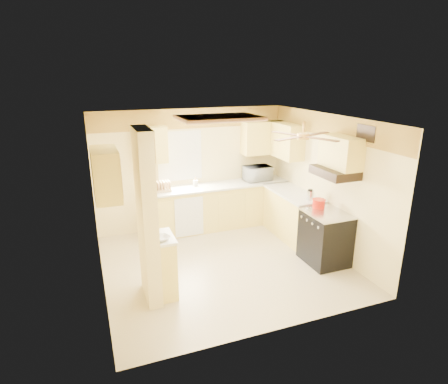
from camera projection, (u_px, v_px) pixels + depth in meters
name	position (u px, v px, depth m)	size (l,w,h in m)	color
floor	(224.00, 263.00, 6.53)	(4.00, 4.00, 0.00)	tan
ceiling	(224.00, 119.00, 5.77)	(4.00, 4.00, 0.00)	white
wall_back	(192.00, 169.00, 7.84)	(4.00, 4.00, 0.00)	#F5DE96
wall_front	(280.00, 242.00, 4.46)	(4.00, 4.00, 0.00)	#F5DE96
wall_left	(96.00, 211.00, 5.47)	(3.80, 3.80, 0.00)	#F5DE96
wall_right	(326.00, 183.00, 6.82)	(3.80, 3.80, 0.00)	#F5DE96
wallpaper_border	(191.00, 119.00, 7.50)	(4.00, 0.02, 0.40)	#FECD4B
partition_column	(147.00, 218.00, 5.20)	(0.20, 0.70, 2.50)	#F5DE96
partition_ledge	(165.00, 266.00, 5.52)	(0.25, 0.55, 0.90)	#FFE571
ledge_top	(164.00, 237.00, 5.38)	(0.28, 0.58, 0.04)	white
lower_cabinets_back	(219.00, 207.00, 7.99)	(3.00, 0.60, 0.90)	#FFE571
lower_cabinets_right	(292.00, 215.00, 7.50)	(0.60, 1.40, 0.90)	#FFE571
countertop_back	(219.00, 186.00, 7.83)	(3.04, 0.64, 0.04)	white
countertop_right	(293.00, 193.00, 7.35)	(0.64, 1.44, 0.04)	white
dishwasher_panel	(189.00, 217.00, 7.46)	(0.58, 0.02, 0.80)	white
window	(180.00, 156.00, 7.65)	(0.92, 0.02, 1.02)	white
upper_cab_back_left	(151.00, 145.00, 7.22)	(0.60, 0.35, 0.70)	#FFE571
upper_cab_back_right	(263.00, 138.00, 8.03)	(0.90, 0.35, 0.70)	#FFE571
upper_cab_right	(285.00, 140.00, 7.70)	(0.35, 1.00, 0.70)	#FFE571
upper_cab_left_wall	(106.00, 174.00, 5.13)	(0.35, 0.75, 0.70)	#FFE571
upper_cab_over_stove	(341.00, 152.00, 6.06)	(0.35, 0.76, 0.52)	#FFE571
stove	(325.00, 238.00, 6.46)	(0.68, 0.77, 0.92)	black
range_hood	(335.00, 172.00, 6.13)	(0.50, 0.76, 0.14)	black
poster_menu	(153.00, 176.00, 5.06)	(0.02, 0.42, 0.57)	black
poster_nashville	(155.00, 220.00, 5.26)	(0.02, 0.42, 0.57)	black
ceiling_light_panel	(219.00, 118.00, 6.26)	(1.35, 0.95, 0.06)	brown
ceiling_fan	(303.00, 136.00, 5.55)	(1.15, 1.15, 0.26)	gold
vent_grate	(366.00, 133.00, 5.70)	(0.02, 0.40, 0.25)	black
microwave	(258.00, 173.00, 8.11)	(0.57, 0.38, 0.31)	white
bowl	(162.00, 238.00, 5.24)	(0.22, 0.22, 0.05)	white
dutch_oven	(319.00, 203.00, 6.55)	(0.23, 0.23, 0.15)	red
kettle	(310.00, 195.00, 6.88)	(0.13, 0.13, 0.20)	silver
dish_rack	(162.00, 188.00, 7.40)	(0.34, 0.26, 0.19)	tan
utensil_crock	(195.00, 183.00, 7.72)	(0.10, 0.10, 0.19)	white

